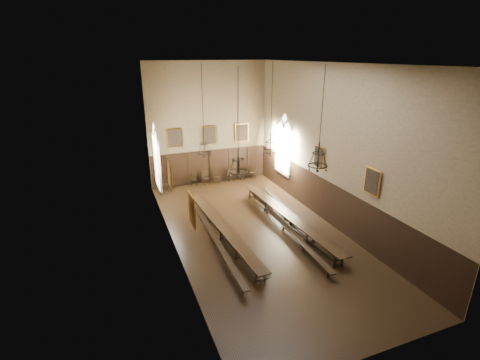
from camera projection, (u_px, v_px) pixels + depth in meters
floor at (257, 234)px, 19.32m from camera, size 9.00×18.00×0.02m
ceiling at (260, 63)px, 16.24m from camera, size 9.00×18.00×0.02m
wall_back at (209, 124)px, 25.67m from camera, size 9.00×0.02×9.00m
wall_front at (387, 237)px, 9.89m from camera, size 9.00×0.02×9.00m
wall_left at (170, 165)px, 16.25m from camera, size 0.02×18.00×9.00m
wall_right at (332, 148)px, 19.31m from camera, size 0.02×18.00×9.00m
wainscot_panelling at (257, 213)px, 18.89m from camera, size 9.00×18.00×2.50m
table_left at (224, 234)px, 18.56m from camera, size 1.18×9.19×0.71m
table_right at (287, 220)px, 20.03m from camera, size 1.22×10.07×0.78m
bench_left_outer at (212, 235)px, 18.57m from camera, size 0.53×10.45×0.47m
bench_left_inner at (231, 234)px, 18.78m from camera, size 0.47×9.07×0.41m
bench_right_inner at (283, 226)px, 19.58m from camera, size 0.80×10.18×0.46m
bench_right_outer at (295, 220)px, 20.32m from camera, size 0.94×9.40×0.42m
chair_0 at (165, 186)px, 25.46m from camera, size 0.49×0.49×0.89m
chair_2 at (194, 182)px, 26.27m from camera, size 0.54×0.54×0.95m
chair_3 at (206, 180)px, 26.55m from camera, size 0.55×0.55×1.03m
chair_4 at (217, 179)px, 26.84m from camera, size 0.49×0.49×1.01m
chair_5 at (231, 177)px, 27.24m from camera, size 0.44×0.44×0.94m
chair_6 at (242, 176)px, 27.60m from camera, size 0.49×0.49×0.91m
chair_7 at (253, 175)px, 27.90m from camera, size 0.50×0.50×0.94m
chandelier_back_left at (204, 146)px, 19.31m from camera, size 0.79×0.79×4.94m
chandelier_back_right at (270, 146)px, 21.04m from camera, size 0.92×0.92×5.35m
chandelier_front_left at (238, 165)px, 14.46m from camera, size 0.83×0.83×4.39m
chandelier_front_right at (318, 160)px, 16.45m from camera, size 0.95×0.95×4.77m
portrait_back_0 at (175, 138)px, 24.95m from camera, size 1.10×0.12×1.40m
portrait_back_1 at (209, 135)px, 25.83m from camera, size 1.10×0.12×1.40m
portrait_back_2 at (242, 133)px, 26.72m from camera, size 1.10×0.12×1.40m
portrait_left_0 at (170, 175)px, 17.44m from camera, size 0.12×1.00×1.30m
portrait_left_1 at (192, 210)px, 13.50m from camera, size 0.12×1.00×1.30m
portrait_right_0 at (319, 157)px, 20.42m from camera, size 0.12×1.00×1.30m
portrait_right_1 at (372, 182)px, 16.48m from camera, size 0.12×1.00×1.30m
window_right at (283, 144)px, 24.48m from camera, size 0.20×2.20×4.60m
window_left at (156, 157)px, 21.47m from camera, size 0.20×2.20×4.60m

